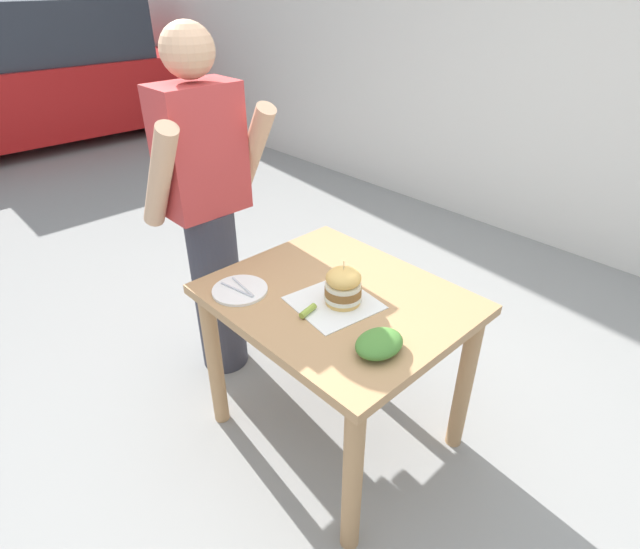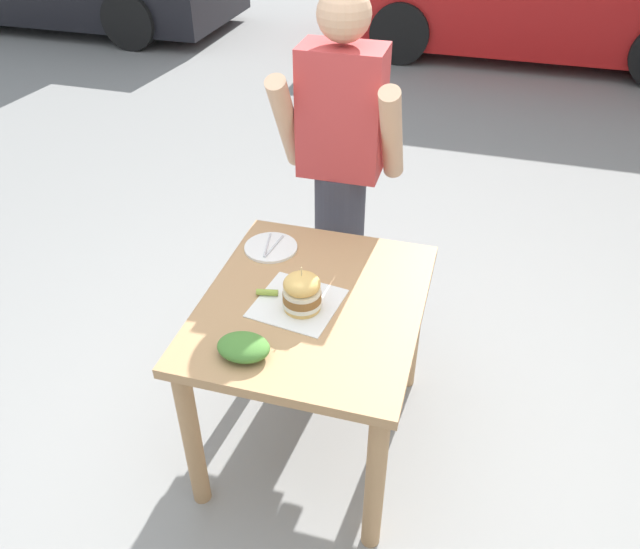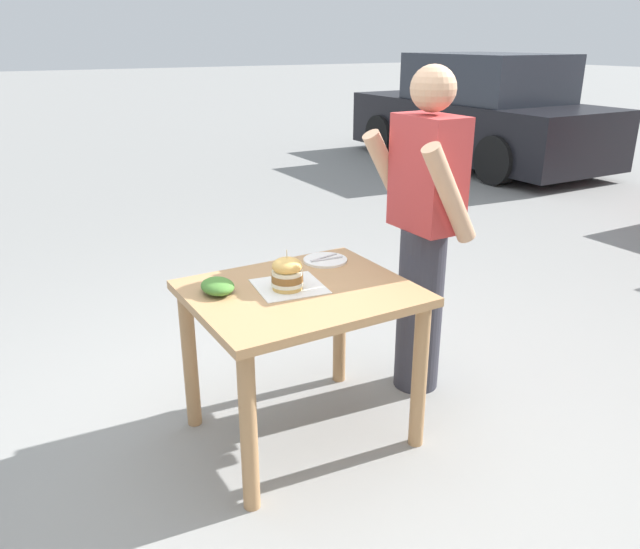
{
  "view_description": "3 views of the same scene",
  "coord_description": "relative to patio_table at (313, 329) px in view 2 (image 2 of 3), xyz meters",
  "views": [
    {
      "loc": [
        -1.17,
        -1.14,
        1.83
      ],
      "look_at": [
        0.0,
        0.1,
        0.81
      ],
      "focal_mm": 28.0,
      "sensor_mm": 36.0,
      "label": 1
    },
    {
      "loc": [
        0.51,
        -1.72,
        2.21
      ],
      "look_at": [
        0.0,
        0.1,
        0.81
      ],
      "focal_mm": 35.0,
      "sensor_mm": 36.0,
      "label": 2
    },
    {
      "loc": [
        2.26,
        -1.22,
        1.8
      ],
      "look_at": [
        0.0,
        0.1,
        0.81
      ],
      "focal_mm": 35.0,
      "sensor_mm": 36.0,
      "label": 3
    }
  ],
  "objects": [
    {
      "name": "sandwich",
      "position": [
        -0.02,
        -0.05,
        0.21
      ],
      "size": [
        0.14,
        0.14,
        0.18
      ],
      "color": "#E5B25B",
      "rests_on": "serving_paper"
    },
    {
      "name": "diner_across_table",
      "position": [
        -0.09,
        0.76,
        0.27
      ],
      "size": [
        0.55,
        0.35,
        1.69
      ],
      "color": "#33333D",
      "rests_on": "ground"
    },
    {
      "name": "patio_table",
      "position": [
        0.0,
        0.0,
        0.0
      ],
      "size": [
        0.81,
        0.97,
        0.76
      ],
      "color": "tan",
      "rests_on": "ground"
    },
    {
      "name": "ground_plane",
      "position": [
        0.0,
        0.0,
        -0.62
      ],
      "size": [
        80.0,
        80.0,
        0.0
      ],
      "primitive_type": "plane",
      "color": "gray"
    },
    {
      "name": "side_salad",
      "position": [
        -0.14,
        -0.33,
        0.17
      ],
      "size": [
        0.18,
        0.14,
        0.06
      ],
      "primitive_type": "ellipsoid",
      "color": "#477F33",
      "rests_on": "patio_table"
    },
    {
      "name": "side_plate_with_forks",
      "position": [
        -0.26,
        0.28,
        0.14
      ],
      "size": [
        0.22,
        0.22,
        0.02
      ],
      "color": "white",
      "rests_on": "patio_table"
    },
    {
      "name": "pickle_spear",
      "position": [
        -0.17,
        -0.02,
        0.15
      ],
      "size": [
        0.08,
        0.04,
        0.02
      ],
      "primitive_type": "cylinder",
      "rotation": [
        0.0,
        1.57,
        0.2
      ],
      "color": "#8EA83D",
      "rests_on": "serving_paper"
    },
    {
      "name": "serving_paper",
      "position": [
        -0.05,
        -0.03,
        0.14
      ],
      "size": [
        0.33,
        0.33,
        0.0
      ],
      "primitive_type": "cube",
      "rotation": [
        0.0,
        0.0,
        -0.14
      ],
      "color": "white",
      "rests_on": "patio_table"
    }
  ]
}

